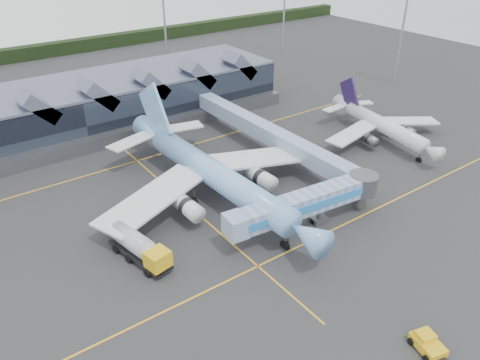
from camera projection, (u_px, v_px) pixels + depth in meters
ground at (223, 236)px, 65.26m from camera, size 260.00×260.00×0.00m
taxi_stripes at (187, 204)px, 72.31m from camera, size 120.00×60.00×0.01m
tree_line_far at (21, 54)px, 141.78m from camera, size 260.00×4.00×4.00m
terminal at (70, 110)px, 93.64m from camera, size 90.00×22.25×12.52m
light_masts at (150, 39)px, 113.96m from camera, size 132.40×42.56×22.45m
main_airliner at (211, 172)px, 72.28m from camera, size 39.96×45.96×14.77m
regional_jet at (381, 124)px, 91.54m from camera, size 26.31×29.02×9.98m
jet_bridge at (315, 201)px, 65.74m from camera, size 25.26×6.12×5.77m
fuel_truck at (138, 245)px, 60.00m from camera, size 4.70×11.11×3.70m
pushback_tug at (428, 344)px, 47.90m from camera, size 3.26×4.34×1.77m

